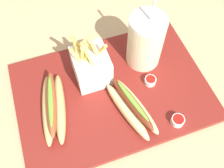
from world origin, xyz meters
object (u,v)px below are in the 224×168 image
hot_dog_2 (53,107)px  ketchup_cup_1 (150,81)px  soda_cup (145,41)px  hot_dog_1 (132,107)px  fries_basket (91,67)px  ketchup_cup_2 (178,120)px

hot_dog_2 → ketchup_cup_1: bearing=-0.4°
soda_cup → hot_dog_1: size_ratio=1.26×
fries_basket → ketchup_cup_1: (0.14, -0.07, -0.04)m
ketchup_cup_2 → ketchup_cup_1: bearing=97.7°
ketchup_cup_1 → ketchup_cup_2: 0.13m
soda_cup → ketchup_cup_2: soda_cup is taller
hot_dog_2 → ketchup_cup_1: (0.26, -0.00, -0.01)m
hot_dog_2 → ketchup_cup_2: size_ratio=6.14×
ketchup_cup_1 → hot_dog_2: bearing=179.6°
soda_cup → hot_dog_2: bearing=-163.7°
soda_cup → ketchup_cup_1: 0.10m
ketchup_cup_2 → hot_dog_2: bearing=155.2°
soda_cup → ketchup_cup_1: bearing=-98.6°
fries_basket → hot_dog_2: size_ratio=0.82×
soda_cup → fries_basket: (-0.15, -0.01, -0.03)m
ketchup_cup_2 → fries_basket: bearing=128.9°
ketchup_cup_1 → ketchup_cup_2: (0.02, -0.13, 0.00)m
hot_dog_1 → hot_dog_2: bearing=160.7°
fries_basket → ketchup_cup_2: bearing=-51.1°
soda_cup → hot_dog_2: 0.29m
ketchup_cup_1 → soda_cup: bearing=81.4°
soda_cup → fries_basket: soda_cup is taller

